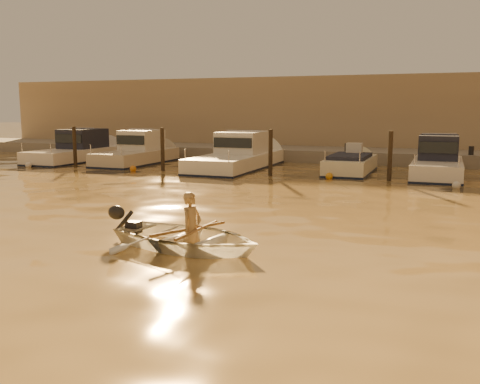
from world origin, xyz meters
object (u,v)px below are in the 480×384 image
at_px(moored_boat_0, 76,150).
at_px(moored_boat_1, 136,152).
at_px(moored_boat_3, 351,168).
at_px(moored_boat_4, 438,162).
at_px(person, 192,228).
at_px(moored_boat_2, 238,155).
at_px(dinghy, 188,238).
at_px(waterfront_building, 336,116).

bearing_deg(moored_boat_0, moored_boat_1, 0.00).
height_order(moored_boat_3, moored_boat_4, moored_boat_4).
bearing_deg(moored_boat_3, moored_boat_1, 180.00).
bearing_deg(person, moored_boat_0, 54.03).
height_order(moored_boat_0, moored_boat_4, same).
distance_m(moored_boat_2, moored_boat_3, 5.47).
relative_size(dinghy, moored_boat_0, 0.46).
height_order(moored_boat_2, moored_boat_4, same).
distance_m(person, moored_boat_0, 20.32).
height_order(moored_boat_0, moored_boat_1, same).
height_order(moored_boat_1, moored_boat_4, same).
relative_size(moored_boat_3, moored_boat_4, 0.85).
height_order(dinghy, person, person).
bearing_deg(moored_boat_1, person, -54.33).
distance_m(dinghy, moored_boat_1, 17.77).
height_order(moored_boat_1, waterfront_building, waterfront_building).
bearing_deg(person, waterfront_building, 14.17).
distance_m(dinghy, person, 0.24).
distance_m(moored_boat_0, moored_boat_4, 18.73).
height_order(moored_boat_2, waterfront_building, waterfront_building).
xyz_separation_m(person, moored_boat_1, (-10.40, 14.49, 0.18)).
distance_m(moored_boat_2, waterfront_building, 11.44).
distance_m(person, moored_boat_1, 17.83).
height_order(moored_boat_0, moored_boat_2, same).
bearing_deg(moored_boat_3, moored_boat_0, 180.00).
xyz_separation_m(dinghy, waterfront_building, (-1.98, 25.47, 2.18)).
xyz_separation_m(dinghy, person, (0.10, -0.02, 0.22)).
relative_size(dinghy, moored_boat_2, 0.39).
height_order(person, waterfront_building, waterfront_building).
xyz_separation_m(moored_boat_0, moored_boat_2, (9.60, 0.00, 0.00)).
relative_size(moored_boat_2, moored_boat_4, 1.36).
xyz_separation_m(person, moored_boat_3, (0.81, 14.49, -0.22)).
height_order(moored_boat_1, moored_boat_3, moored_boat_1).
bearing_deg(moored_boat_3, moored_boat_2, 180.00).
distance_m(dinghy, moored_boat_0, 20.25).
relative_size(person, moored_boat_3, 0.28).
height_order(person, moored_boat_0, moored_boat_0).
bearing_deg(moored_boat_1, moored_boat_2, 0.00).
bearing_deg(dinghy, moored_boat_1, 44.95).
bearing_deg(moored_boat_0, moored_boat_2, 0.00).
distance_m(moored_boat_0, moored_boat_1, 3.85).
bearing_deg(waterfront_building, moored_boat_0, -137.89).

